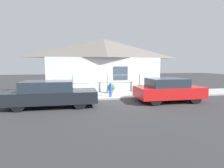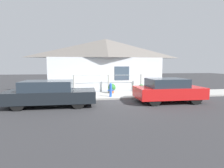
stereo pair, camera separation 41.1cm
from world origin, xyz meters
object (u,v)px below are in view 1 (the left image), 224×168
car_left (51,94)px  car_right (168,90)px  potted_plant_near_hydrant (111,88)px  fire_hydrant (111,90)px  potted_plant_corner (140,88)px  potted_plant_by_fence (59,90)px

car_left → car_right: bearing=0.8°
car_right → potted_plant_near_hydrant: car_right is taller
car_right → fire_hydrant: size_ratio=4.33×
fire_hydrant → potted_plant_corner: 2.77m
car_right → car_left: bearing=-179.6°
car_right → fire_hydrant: 3.35m
fire_hydrant → potted_plant_near_hydrant: (0.29, 1.27, -0.06)m
potted_plant_near_hydrant → potted_plant_by_fence: bearing=178.1°
car_right → potted_plant_near_hydrant: (-2.66, 2.86, -0.19)m
car_right → potted_plant_near_hydrant: 3.91m
fire_hydrant → potted_plant_by_fence: 3.47m
fire_hydrant → potted_plant_near_hydrant: 1.31m
fire_hydrant → potted_plant_by_fence: (-3.18, 1.39, -0.15)m
car_left → potted_plant_near_hydrant: (3.54, 2.86, -0.16)m
car_left → potted_plant_corner: (5.68, 2.91, -0.23)m
car_left → potted_plant_corner: 6.39m
potted_plant_corner → potted_plant_near_hydrant: bearing=-178.5°
car_right → potted_plant_by_fence: car_right is taller
potted_plant_near_hydrant → potted_plant_by_fence: 3.47m
car_left → potted_plant_near_hydrant: size_ratio=6.49×
car_right → potted_plant_by_fence: size_ratio=7.04×
fire_hydrant → potted_plant_by_fence: bearing=156.4°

